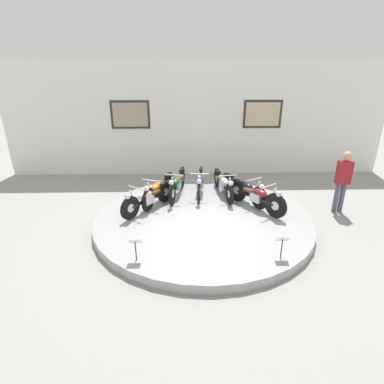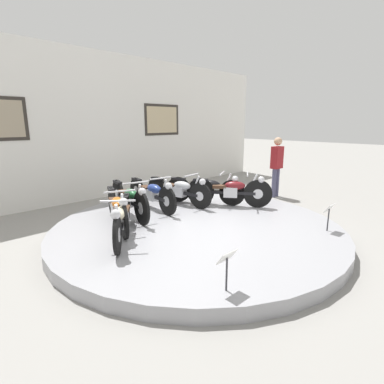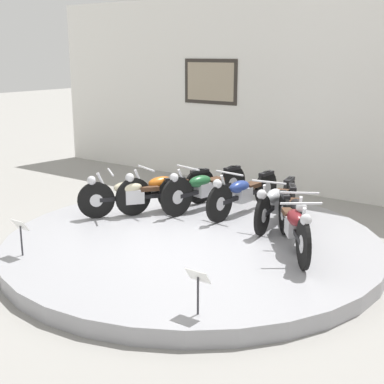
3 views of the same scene
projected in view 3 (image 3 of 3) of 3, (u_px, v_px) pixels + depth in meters
The scene contains 12 objects.
ground_plane at pixel (193, 251), 8.04m from camera, with size 60.00×60.00×0.00m, color gray.
display_platform at pixel (193, 244), 8.02m from camera, with size 5.57×5.57×0.22m, color #99999E.
back_wall at pixel (312, 95), 10.81m from camera, with size 14.00×0.22×4.10m.
motorcycle_cream at pixel (134, 193), 8.98m from camera, with size 1.25×1.59×0.78m.
motorcycle_orange at pixel (166, 188), 9.29m from camera, with size 0.79×1.89×0.80m.
motorcycle_green at pixel (204, 187), 9.31m from camera, with size 0.58×2.00×0.81m.
motorcycle_blue at pixel (243, 192), 9.04m from camera, with size 0.54×1.97×0.79m.
motorcycle_silver at pixel (276, 201), 8.54m from camera, with size 0.54×1.94×0.78m.
motorcycle_black at pixel (296, 212), 7.92m from camera, with size 1.03×1.74×0.79m.
motorcycle_maroon at pixel (294, 224), 7.34m from camera, with size 1.23×1.65×0.81m.
info_placard_front_left at pixel (21, 230), 7.17m from camera, with size 0.26×0.11×0.51m.
info_placard_front_centre at pixel (198, 282), 5.54m from camera, with size 0.26×0.11×0.51m.
Camera 3 is at (4.37, -6.16, 2.89)m, focal length 50.00 mm.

